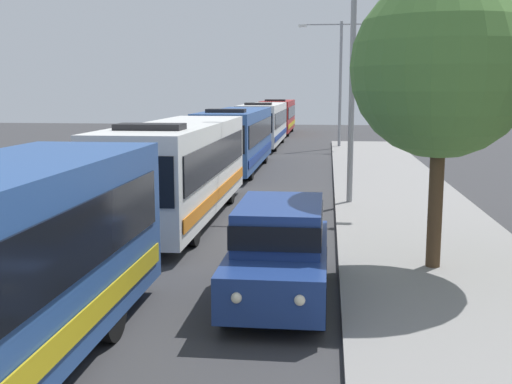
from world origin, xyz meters
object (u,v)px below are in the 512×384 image
(bus_second_in_line, at_px, (180,167))
(bus_fourth_in_line, at_px, (264,123))
(bus_rear, at_px, (278,115))
(bus_middle, at_px, (237,137))
(streetlamp_mid, at_px, (353,65))
(streetlamp_far, at_px, (341,71))
(roadside_tree, at_px, (442,68))
(white_suv, at_px, (280,247))

(bus_second_in_line, relative_size, bus_fourth_in_line, 0.92)
(bus_fourth_in_line, xyz_separation_m, bus_rear, (-0.00, 13.27, -0.00))
(bus_middle, relative_size, streetlamp_mid, 1.47)
(bus_fourth_in_line, relative_size, streetlamp_far, 1.39)
(bus_middle, distance_m, bus_rear, 26.79)
(bus_fourth_in_line, bearing_deg, streetlamp_mid, -76.80)
(streetlamp_mid, bearing_deg, bus_second_in_line, -150.72)
(streetlamp_far, distance_m, roadside_tree, 30.55)
(streetlamp_far, bearing_deg, bus_middle, -112.78)
(streetlamp_mid, relative_size, roadside_tree, 1.21)
(roadside_tree, bearing_deg, bus_second_in_line, 143.77)
(bus_second_in_line, height_order, bus_middle, same)
(white_suv, bearing_deg, streetlamp_mid, 80.60)
(white_suv, distance_m, streetlamp_mid, 11.10)
(streetlamp_mid, xyz_separation_m, streetlamp_far, (0.00, 22.34, 0.44))
(bus_middle, height_order, roadside_tree, roadside_tree)
(roadside_tree, bearing_deg, streetlamp_far, 93.01)
(bus_middle, bearing_deg, white_suv, -79.40)
(bus_fourth_in_line, height_order, streetlamp_far, streetlamp_far)
(streetlamp_mid, height_order, roadside_tree, streetlamp_mid)
(bus_second_in_line, distance_m, white_suv, 8.16)
(bus_middle, relative_size, streetlamp_far, 1.33)
(streetlamp_mid, distance_m, roadside_tree, 8.32)
(bus_second_in_line, xyz_separation_m, streetlamp_far, (5.40, 25.37, 3.65))
(bus_rear, xyz_separation_m, streetlamp_far, (5.40, -13.94, 3.65))
(white_suv, distance_m, roadside_tree, 5.26)
(streetlamp_far, bearing_deg, bus_second_in_line, -102.01)
(bus_middle, relative_size, roadside_tree, 1.78)
(bus_second_in_line, relative_size, bus_middle, 0.96)
(white_suv, bearing_deg, streetlamp_far, 87.02)
(bus_fourth_in_line, distance_m, streetlamp_far, 6.55)
(white_suv, xyz_separation_m, streetlamp_far, (1.70, 32.61, 4.30))
(bus_rear, relative_size, streetlamp_mid, 1.45)
(bus_second_in_line, height_order, white_suv, bus_second_in_line)
(streetlamp_mid, bearing_deg, white_suv, -99.40)
(white_suv, relative_size, streetlamp_far, 0.57)
(streetlamp_far, bearing_deg, streetlamp_mid, -90.00)
(bus_middle, distance_m, bus_fourth_in_line, 13.53)
(bus_fourth_in_line, xyz_separation_m, streetlamp_mid, (5.40, -23.01, 3.21))
(streetlamp_far, bearing_deg, bus_rear, 111.17)
(white_suv, bearing_deg, roadside_tree, 32.62)
(white_suv, relative_size, streetlamp_mid, 0.63)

